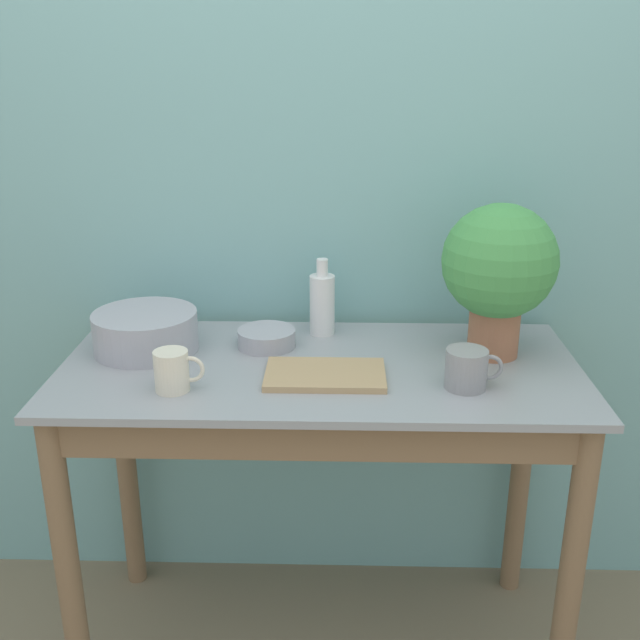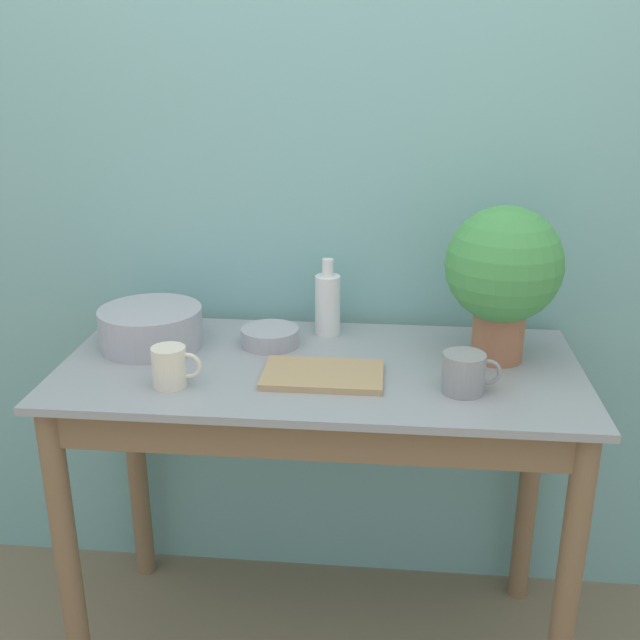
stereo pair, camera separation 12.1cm
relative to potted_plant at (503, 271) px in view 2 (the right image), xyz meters
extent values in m
cube|color=#7AB2B2|center=(-0.45, 0.29, 0.08)|extent=(6.00, 0.05, 2.40)
cylinder|color=#846647|center=(-1.06, -0.34, -0.69)|extent=(0.06, 0.06, 0.86)
cylinder|color=#846647|center=(0.16, -0.34, -0.69)|extent=(0.06, 0.06, 0.86)
cylinder|color=#846647|center=(-1.06, 0.18, -0.69)|extent=(0.06, 0.06, 0.86)
cylinder|color=#846647|center=(0.16, 0.18, -0.69)|extent=(0.06, 0.06, 0.86)
cube|color=#846647|center=(-0.45, -0.34, -0.31)|extent=(1.22, 0.02, 0.10)
cube|color=#93999E|center=(-0.45, -0.08, -0.25)|extent=(1.32, 0.62, 0.02)
cylinder|color=#A36647|center=(0.00, 0.00, -0.17)|extent=(0.13, 0.13, 0.13)
sphere|color=#47994C|center=(0.00, 0.00, 0.02)|extent=(0.29, 0.29, 0.29)
cylinder|color=#A8A8B2|center=(-0.91, 0.00, -0.18)|extent=(0.27, 0.27, 0.10)
cylinder|color=white|center=(-0.45, 0.14, -0.15)|extent=(0.07, 0.07, 0.17)
cylinder|color=white|center=(-0.45, 0.14, -0.04)|extent=(0.03, 0.03, 0.05)
cylinder|color=gray|center=(-0.10, -0.21, -0.19)|extent=(0.10, 0.10, 0.10)
torus|color=gray|center=(-0.05, -0.21, -0.18)|extent=(0.06, 0.01, 0.06)
cylinder|color=beige|center=(-0.79, -0.24, -0.19)|extent=(0.08, 0.08, 0.10)
torus|color=beige|center=(-0.75, -0.24, -0.18)|extent=(0.07, 0.01, 0.07)
cylinder|color=#A8A8B2|center=(-0.60, 0.04, -0.21)|extent=(0.16, 0.16, 0.05)
cube|color=tan|center=(-0.43, -0.16, -0.23)|extent=(0.29, 0.18, 0.02)
camera|label=1|loc=(-0.40, -1.83, 0.52)|focal=42.00mm
camera|label=2|loc=(-0.28, -1.82, 0.52)|focal=42.00mm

